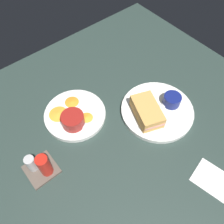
{
  "coord_description": "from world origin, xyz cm",
  "views": [
    {
      "loc": [
        -28.01,
        31.01,
        70.04
      ],
      "look_at": [
        7.89,
        1.31,
        3.0
      ],
      "focal_mm": 38.14,
      "sensor_mm": 36.0,
      "label": 1
    }
  ],
  "objects": [
    {
      "name": "plate_chips_companion",
      "position": [
        16.51,
        11.05,
        0.8
      ],
      "size": [
        21.49,
        21.49,
        1.6
      ],
      "primitive_type": "cylinder",
      "color": "white",
      "rests_on": "ground_plane"
    },
    {
      "name": "plate_sandwich_main",
      "position": [
        -0.73,
        -12.43,
        0.8
      ],
      "size": [
        25.63,
        25.63,
        1.6
      ],
      "primitive_type": "cylinder",
      "color": "white",
      "rests_on": "ground_plane"
    },
    {
      "name": "sandwich_half_near",
      "position": [
        -0.48,
        -7.57,
        4.0
      ],
      "size": [
        14.89,
        11.76,
        4.8
      ],
      "color": "tan",
      "rests_on": "plate_sandwich_main"
    },
    {
      "name": "spoon_by_dark_ramekin",
      "position": [
        -0.59,
        -13.1,
        1.96
      ],
      "size": [
        4.03,
        9.9,
        0.8
      ],
      "color": "silver",
      "rests_on": "plate_sandwich_main"
    },
    {
      "name": "condiment_caddy",
      "position": [
        6.07,
        30.16,
        3.41
      ],
      "size": [
        9.0,
        9.0,
        9.5
      ],
      "color": "brown",
      "rests_on": "ground_plane"
    },
    {
      "name": "spoon_by_gravy_ramekin",
      "position": [
        11.88,
        11.66,
        1.96
      ],
      "size": [
        9.96,
        2.77,
        0.8
      ],
      "color": "silver",
      "rests_on": "plate_chips_companion"
    },
    {
      "name": "ramekin_dark_sauce",
      "position": [
        -1.94,
        -18.08,
        3.66
      ],
      "size": [
        6.18,
        6.18,
        3.83
      ],
      "color": "navy",
      "rests_on": "plate_sandwich_main"
    },
    {
      "name": "ground_plane",
      "position": [
        0.0,
        0.0,
        -1.5
      ],
      "size": [
        110.0,
        110.0,
        3.0
      ],
      "primitive_type": "cube",
      "color": "#283833"
    },
    {
      "name": "plantain_chip_scatter",
      "position": [
        18.72,
        12.3,
        1.9
      ],
      "size": [
        14.74,
        14.14,
        0.6
      ],
      "color": "gold",
      "rests_on": "plate_chips_companion"
    },
    {
      "name": "paper_napkin_folded",
      "position": [
        -28.75,
        -7.49,
        0.2
      ],
      "size": [
        12.61,
        11.06,
        0.4
      ],
      "primitive_type": "cube",
      "rotation": [
        0.0,
        0.0,
        0.21
      ],
      "color": "white",
      "rests_on": "ground_plane"
    },
    {
      "name": "ramekin_light_gravy",
      "position": [
        13.28,
        13.73,
        3.94
      ],
      "size": [
        7.7,
        7.7,
        4.37
      ],
      "color": "maroon",
      "rests_on": "plate_chips_companion"
    }
  ]
}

